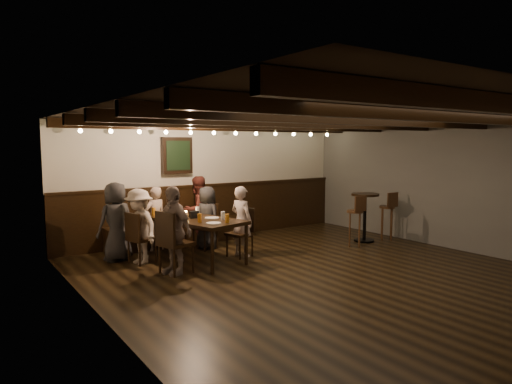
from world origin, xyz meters
TOP-DOWN VIEW (x-y plane):
  - room at (-0.29, 2.21)m, footprint 7.00×7.00m
  - dining_table at (-1.20, 1.98)m, footprint 1.30×2.09m
  - chair_left_near at (-2.00, 2.25)m, footprint 0.47×0.47m
  - chair_left_far at (-1.79, 1.37)m, footprint 0.53×0.53m
  - chair_right_near at (-0.61, 2.59)m, footprint 0.47×0.47m
  - chair_right_far at (-0.40, 1.71)m, footprint 0.47×0.47m
  - person_bench_left at (-2.28, 2.64)m, footprint 0.74×0.57m
  - person_bench_centre at (-1.44, 3.00)m, footprint 0.49×0.38m
  - person_bench_right at (-0.53, 3.07)m, footprint 0.76×0.65m
  - person_left_near at (-2.03, 2.24)m, footprint 0.64×0.89m
  - person_left_far at (-1.82, 1.37)m, footprint 0.50×0.84m
  - person_right_near at (-0.57, 2.59)m, footprint 0.50×0.65m
  - person_right_far at (-0.36, 1.72)m, footprint 0.40×0.51m
  - pint_a at (-1.63, 2.59)m, footprint 0.07×0.07m
  - pint_b at (-1.11, 2.67)m, footprint 0.07×0.07m
  - pint_c at (-1.51, 2.01)m, footprint 0.07×0.07m
  - pint_d at (-0.95, 2.24)m, footprint 0.07×0.07m
  - pint_e at (-1.31, 1.49)m, footprint 0.07×0.07m
  - pint_f at (-0.88, 1.49)m, footprint 0.07×0.07m
  - pint_g at (-0.96, 1.21)m, footprint 0.07×0.07m
  - plate_near at (-1.18, 1.26)m, footprint 0.24×0.24m
  - plate_far at (-0.95, 1.73)m, footprint 0.24×0.24m
  - condiment_caddy at (-1.19, 1.93)m, footprint 0.15×0.10m
  - candle at (-1.15, 2.30)m, footprint 0.05×0.05m
  - high_top_table at (2.35, 1.32)m, footprint 0.55×0.55m
  - bar_stool_left at (1.85, 1.11)m, footprint 0.31×0.33m
  - bar_stool_right at (2.85, 1.16)m, footprint 0.31×0.33m

SIDE VIEW (x-z plane):
  - chair_right_far at x=-0.40m, z-range -0.17..0.69m
  - chair_right_near at x=-0.61m, z-range -0.17..0.69m
  - chair_left_near at x=-2.00m, z-range -0.17..0.69m
  - chair_left_far at x=-1.79m, z-range -0.19..0.78m
  - bar_stool_left at x=1.85m, z-range -0.13..0.87m
  - bar_stool_right at x=2.85m, z-range -0.13..0.87m
  - person_right_near at x=-0.57m, z-range 0.00..1.18m
  - person_bench_centre at x=-1.44m, z-range 0.00..1.19m
  - person_right_far at x=-0.36m, z-range 0.00..1.24m
  - person_left_near at x=-2.03m, z-range 0.00..1.25m
  - high_top_table at x=2.35m, z-range 0.15..1.14m
  - dining_table at x=-1.20m, z-range 0.30..1.03m
  - person_bench_left at x=-2.28m, z-range 0.00..1.34m
  - person_bench_right at x=-0.53m, z-range 0.00..1.35m
  - person_left_far at x=-1.82m, z-range 0.00..1.35m
  - plate_near at x=-1.18m, z-range 0.73..0.74m
  - plate_far at x=-0.95m, z-range 0.73..0.74m
  - candle at x=-1.15m, z-range 0.73..0.78m
  - condiment_caddy at x=-1.19m, z-range 0.73..0.85m
  - pint_a at x=-1.63m, z-range 0.73..0.87m
  - pint_b at x=-1.11m, z-range 0.73..0.87m
  - pint_c at x=-1.51m, z-range 0.73..0.87m
  - pint_d at x=-0.95m, z-range 0.73..0.87m
  - pint_e at x=-1.31m, z-range 0.73..0.87m
  - pint_f at x=-0.88m, z-range 0.73..0.87m
  - pint_g at x=-0.96m, z-range 0.73..0.87m
  - room at x=-0.29m, z-range -2.43..4.57m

